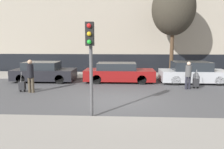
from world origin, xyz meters
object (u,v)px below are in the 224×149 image
Objects in this scene: trolley_right at (196,83)px; bare_tree_near_crossing at (173,9)px; traffic_light at (90,51)px; parked_bicycle at (178,71)px; parked_car_0 at (44,72)px; pedestrian_left at (30,74)px; parked_car_1 at (119,73)px; pedestrian_right at (188,74)px; parked_car_2 at (193,73)px; trolley_left at (22,86)px.

trolley_right is 0.16× the size of bare_tree_near_crossing.
bare_tree_near_crossing reaches higher than traffic_light.
parked_bicycle is at bearing 8.40° from bare_tree_near_crossing.
traffic_light is at bearing -58.48° from parked_car_0.
pedestrian_left is 5.51m from traffic_light.
traffic_light is (-0.84, -7.03, 1.81)m from parked_car_1.
traffic_light is at bearing -135.99° from trolley_right.
parked_bicycle is at bearing 42.11° from pedestrian_left.
pedestrian_left is at bearing -147.80° from bare_tree_near_crossing.
trolley_right is at bearing 44.01° from traffic_light.
pedestrian_right is 0.78m from trolley_right.
parked_bicycle is (5.29, 9.19, -1.94)m from traffic_light.
parked_car_2 is (4.89, -0.07, 0.04)m from parked_car_1.
traffic_light reaches higher than trolley_right.
parked_car_0 reaches higher than trolley_right.
pedestrian_left reaches higher than trolley_left.
pedestrian_right is at bearing -160.49° from trolley_right.
parked_car_2 is at bearing -79.05° from parked_bicycle.
pedestrian_right reaches higher than trolley_left.
traffic_light reaches higher than parked_car_1.
bare_tree_near_crossing is at bearing 27.98° from parked_car_1.
pedestrian_left is 1.59× the size of trolley_right.
parked_car_2 is at bearing -0.87° from parked_car_1.
parked_bicycle is (9.09, 5.47, -0.52)m from pedestrian_left.
parked_car_2 is (10.01, -0.04, 0.02)m from parked_car_0.
traffic_light reaches higher than parked_car_0.
parked_bicycle is (-0.43, 2.24, -0.17)m from parked_car_2.
pedestrian_left is 1.60× the size of trolley_left.
parked_car_0 is 0.89× the size of parked_car_1.
parked_car_0 is 3.18m from trolley_left.
parked_car_1 is 4.89m from parked_car_2.
trolley_left is (-0.54, 0.10, -0.67)m from pedestrian_left.
parked_car_2 reaches higher than parked_bicycle.
trolley_left is at bearing -149.85° from bare_tree_near_crossing.
parked_car_1 is 1.09× the size of parked_car_2.
parked_car_2 is 2.29m from parked_bicycle.
parked_car_1 is at bearing 179.13° from parked_car_2.
bare_tree_near_crossing is (3.93, 2.09, 4.42)m from parked_car_1.
parked_car_0 is at bearing -166.84° from bare_tree_near_crossing.
parked_car_2 is 1.81m from trolley_right.
trolley_right is 0.33× the size of traffic_light.
trolley_left is 9.82m from trolley_right.
parked_bicycle is 4.58m from bare_tree_near_crossing.
bare_tree_near_crossing is at bearing 13.16° from parked_car_0.
parked_car_2 is 9.18m from traffic_light.
parked_car_0 is at bearing -167.10° from parked_bicycle.
parked_car_1 is at bearing -152.02° from bare_tree_near_crossing.
trolley_right is at bearing -80.98° from bare_tree_near_crossing.
parked_car_0 is at bearing -179.66° from parked_car_1.
bare_tree_near_crossing is (8.56, 5.39, 4.03)m from pedestrian_left.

